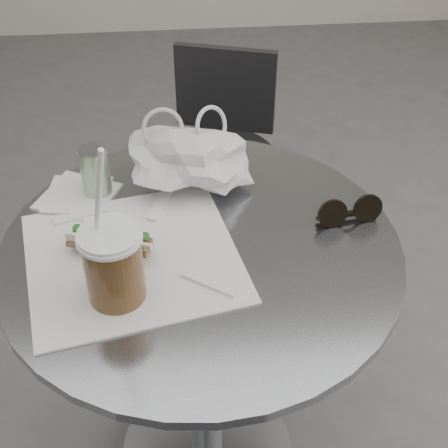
{
  "coord_description": "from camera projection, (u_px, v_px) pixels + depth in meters",
  "views": [
    {
      "loc": [
        -0.03,
        -0.68,
        1.52
      ],
      "look_at": [
        0.04,
        0.2,
        0.79
      ],
      "focal_mm": 50.0,
      "sensor_mm": 36.0,
      "label": 1
    }
  ],
  "objects": [
    {
      "name": "napkin_stack",
      "position": [
        78.0,
        196.0,
        1.28
      ],
      "size": [
        0.18,
        0.18,
        0.01
      ],
      "color": "white",
      "rests_on": "cafe_table"
    },
    {
      "name": "banh_mi",
      "position": [
        109.0,
        239.0,
        1.14
      ],
      "size": [
        0.2,
        0.12,
        0.06
      ],
      "rotation": [
        0.0,
        0.0,
        -0.29
      ],
      "color": "tan",
      "rests_on": "sandwich_paper"
    },
    {
      "name": "sandwich_paper",
      "position": [
        133.0,
        257.0,
        1.15
      ],
      "size": [
        0.44,
        0.43,
        0.0
      ],
      "primitive_type": "cube",
      "rotation": [
        0.0,
        0.0,
        0.21
      ],
      "color": "white",
      "rests_on": "cafe_table"
    },
    {
      "name": "iced_coffee",
      "position": [
        113.0,
        265.0,
        1.02
      ],
      "size": [
        0.11,
        0.11,
        0.31
      ],
      "color": "brown",
      "rests_on": "cafe_table"
    },
    {
      "name": "cafe_table",
      "position": [
        204.0,
        339.0,
        1.35
      ],
      "size": [
        0.76,
        0.76,
        0.74
      ],
      "color": "slate",
      "rests_on": "ground"
    },
    {
      "name": "sunglasses",
      "position": [
        349.0,
        212.0,
        1.21
      ],
      "size": [
        0.13,
        0.04,
        0.06
      ],
      "rotation": [
        0.0,
        0.0,
        0.14
      ],
      "color": "black",
      "rests_on": "cafe_table"
    },
    {
      "name": "plastic_bag",
      "position": [
        189.0,
        160.0,
        1.29
      ],
      "size": [
        0.29,
        0.26,
        0.12
      ],
      "primitive_type": null,
      "rotation": [
        0.0,
        0.0,
        0.4
      ],
      "color": "silver",
      "rests_on": "cafe_table"
    },
    {
      "name": "drink_can",
      "position": [
        95.0,
        172.0,
        1.26
      ],
      "size": [
        0.06,
        0.06,
        0.11
      ],
      "color": "#588D52",
      "rests_on": "cafe_table"
    },
    {
      "name": "chair_far",
      "position": [
        216.0,
        189.0,
        1.98
      ],
      "size": [
        0.4,
        0.43,
        0.75
      ],
      "rotation": [
        0.0,
        0.0,
        2.85
      ],
      "color": "#2C2C2F",
      "rests_on": "ground"
    }
  ]
}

